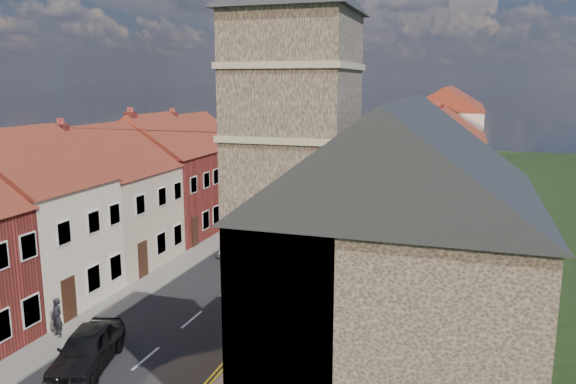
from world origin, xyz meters
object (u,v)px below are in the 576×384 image
(car_distant, at_px, (343,169))
(church, at_px, (387,229))
(pedestrian_left, at_px, (57,318))
(car_near, at_px, (87,349))
(car_far, at_px, (308,187))
(car_mid, at_px, (243,245))
(pedestrian_right, at_px, (254,320))
(lamppost, at_px, (234,189))

(car_distant, bearing_deg, church, -95.50)
(car_distant, xyz_separation_m, pedestrian_left, (-2.18, -47.57, 0.35))
(church, height_order, car_distant, church)
(car_near, xyz_separation_m, car_far, (-1.41, 36.54, -0.19))
(car_distant, bearing_deg, car_far, -113.09)
(car_far, height_order, car_distant, car_distant)
(car_mid, height_order, car_distant, car_distant)
(car_mid, xyz_separation_m, pedestrian_right, (5.32, -11.66, 0.47))
(lamppost, xyz_separation_m, car_mid, (2.19, -3.74, -2.92))
(car_far, bearing_deg, car_distant, 96.39)
(car_near, height_order, car_far, car_near)
(car_near, bearing_deg, church, -2.15)
(car_near, relative_size, car_mid, 1.23)
(church, height_order, car_mid, church)
(car_far, relative_size, car_distant, 0.90)
(car_near, relative_size, car_distant, 1.01)
(car_mid, distance_m, car_far, 21.05)
(pedestrian_left, distance_m, pedestrian_right, 8.61)
(lamppost, relative_size, pedestrian_right, 3.09)
(lamppost, height_order, pedestrian_right, lamppost)
(pedestrian_right, bearing_deg, car_mid, -55.56)
(pedestrian_left, bearing_deg, church, 20.36)
(car_distant, bearing_deg, lamppost, -112.31)
(car_mid, height_order, pedestrian_right, pedestrian_right)
(church, height_order, car_near, church)
(church, bearing_deg, pedestrian_right, 167.33)
(car_far, bearing_deg, pedestrian_right, -68.29)
(pedestrian_right, bearing_deg, lamppost, -54.10)
(lamppost, bearing_deg, church, -51.70)
(church, height_order, lamppost, church)
(pedestrian_left, bearing_deg, lamppost, 104.03)
(pedestrian_right, bearing_deg, pedestrian_left, 24.49)
(car_far, xyz_separation_m, car_distant, (0.75, 12.75, 0.04))
(car_mid, distance_m, pedestrian_right, 12.83)
(car_distant, distance_m, pedestrian_left, 47.62)
(car_mid, bearing_deg, lamppost, 132.75)
(car_mid, height_order, pedestrian_left, pedestrian_left)
(church, distance_m, pedestrian_right, 7.52)
(church, xyz_separation_m, car_far, (-12.56, 33.93, -5.29))
(church, xyz_separation_m, lamppost, (-13.17, 16.68, -2.34))
(pedestrian_left, bearing_deg, car_far, 104.35)
(lamppost, distance_m, car_far, 17.52)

